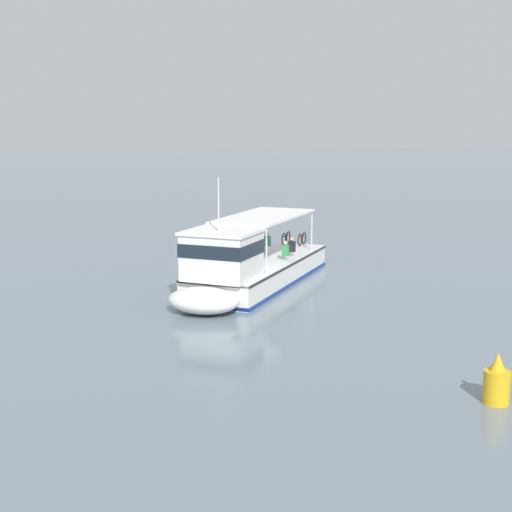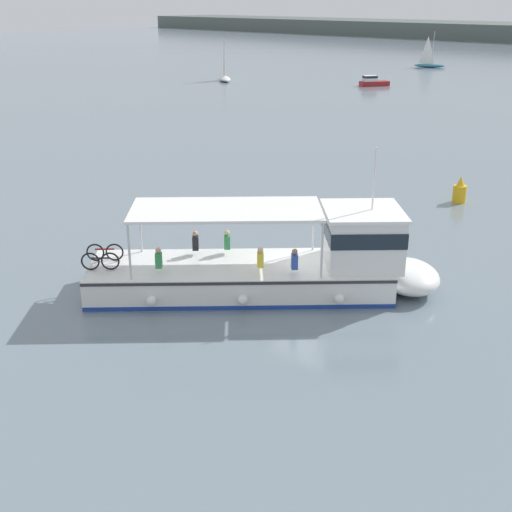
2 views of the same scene
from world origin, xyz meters
name	(u,v)px [view 1 (image 1 of 2)]	position (x,y,z in m)	size (l,w,h in m)	color
ground_plane	(244,296)	(0.00, 0.00, 0.00)	(400.00, 400.00, 0.00)	slate
ferry_main	(248,268)	(-0.58, -1.10, 1.02)	(11.02, 11.32, 5.32)	white
channel_buoy	(497,383)	(-1.83, 13.97, 0.57)	(0.70, 0.70, 1.40)	gold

